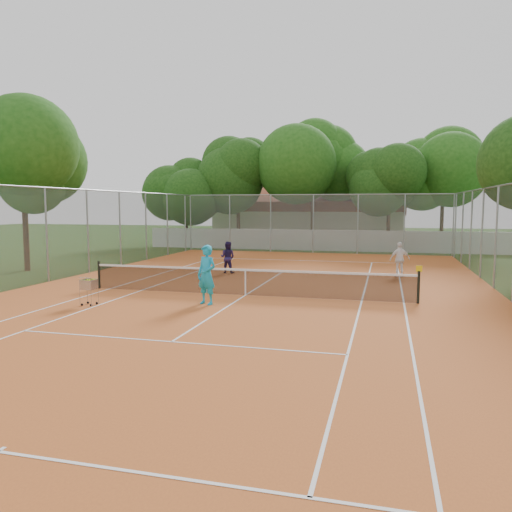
% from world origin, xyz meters
% --- Properties ---
extents(ground, '(120.00, 120.00, 0.00)m').
position_xyz_m(ground, '(0.00, 0.00, 0.00)').
color(ground, '#1B390F').
rests_on(ground, ground).
extents(court_pad, '(18.00, 34.00, 0.02)m').
position_xyz_m(court_pad, '(0.00, 0.00, 0.01)').
color(court_pad, '#BC5B24').
rests_on(court_pad, ground).
extents(court_lines, '(10.98, 23.78, 0.01)m').
position_xyz_m(court_lines, '(0.00, 0.00, 0.02)').
color(court_lines, white).
rests_on(court_lines, court_pad).
extents(tennis_net, '(11.88, 0.10, 0.98)m').
position_xyz_m(tennis_net, '(0.00, 0.00, 0.51)').
color(tennis_net, black).
rests_on(tennis_net, court_pad).
extents(perimeter_fence, '(18.00, 34.00, 4.00)m').
position_xyz_m(perimeter_fence, '(0.00, 0.00, 2.00)').
color(perimeter_fence, slate).
rests_on(perimeter_fence, ground).
extents(boundary_wall, '(26.00, 0.30, 1.50)m').
position_xyz_m(boundary_wall, '(0.00, 19.00, 0.75)').
color(boundary_wall, silver).
rests_on(boundary_wall, ground).
extents(clubhouse, '(16.40, 9.00, 4.40)m').
position_xyz_m(clubhouse, '(-2.00, 29.00, 2.20)').
color(clubhouse, beige).
rests_on(clubhouse, ground).
extents(tropical_trees, '(29.00, 19.00, 10.00)m').
position_xyz_m(tropical_trees, '(0.00, 22.00, 5.00)').
color(tropical_trees, '#14380E').
rests_on(tropical_trees, ground).
extents(player_near, '(0.83, 0.69, 1.95)m').
position_xyz_m(player_near, '(-0.78, -1.89, 0.99)').
color(player_near, '#18A4D2').
rests_on(player_near, court_pad).
extents(player_far_left, '(0.79, 0.64, 1.52)m').
position_xyz_m(player_far_left, '(-2.47, 5.55, 0.78)').
color(player_far_left, '#1E1643').
rests_on(player_far_left, court_pad).
extents(player_far_right, '(1.00, 0.66, 1.58)m').
position_xyz_m(player_far_right, '(5.49, 6.46, 0.81)').
color(player_far_right, white).
rests_on(player_far_right, court_pad).
extents(ball_hopper, '(0.53, 0.53, 0.93)m').
position_xyz_m(ball_hopper, '(-4.40, -3.04, 0.48)').
color(ball_hopper, '#B5B6BD').
rests_on(ball_hopper, court_pad).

